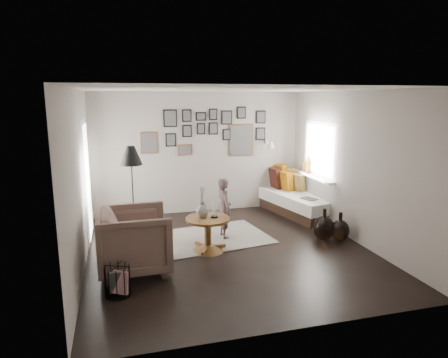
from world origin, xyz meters
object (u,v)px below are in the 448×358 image
object	(u,v)px
daybed	(295,198)
armchair	(134,240)
child	(224,208)
pedestal_table	(208,236)
vase	(203,208)
floor_lamp	(131,159)
demijohn_small	(340,230)
magazine_basket	(118,281)
demijohn_large	(324,228)

from	to	relation	value
daybed	armchair	distance (m)	4.14
daybed	child	xyz separation A→B (m)	(-1.92, -1.13, 0.23)
child	pedestal_table	bearing A→B (deg)	137.00
vase	floor_lamp	size ratio (longest dim) A/B	0.31
demijohn_small	floor_lamp	bearing A→B (deg)	161.96
vase	daybed	xyz separation A→B (m)	(2.42, 1.67, -0.41)
armchair	magazine_basket	bearing A→B (deg)	159.05
daybed	demijohn_small	bearing A→B (deg)	-102.64
pedestal_table	child	distance (m)	0.76
magazine_basket	vase	bearing A→B (deg)	40.95
demijohn_small	demijohn_large	bearing A→B (deg)	154.01
vase	daybed	bearing A→B (deg)	34.58
floor_lamp	magazine_basket	distance (m)	2.50
demijohn_small	child	xyz separation A→B (m)	(-1.91, 0.70, 0.35)
demijohn_large	demijohn_small	distance (m)	0.27
vase	child	world-z (taller)	child
pedestal_table	magazine_basket	distance (m)	1.85
vase	child	size ratio (longest dim) A/B	0.47
pedestal_table	magazine_basket	world-z (taller)	pedestal_table
armchair	demijohn_large	xyz separation A→B (m)	(3.28, 0.44, -0.25)
armchair	demijohn_small	distance (m)	3.55
pedestal_table	daybed	distance (m)	2.89
pedestal_table	daybed	size ratio (longest dim) A/B	0.33
daybed	demijohn_small	xyz separation A→B (m)	(-0.00, -1.84, -0.12)
pedestal_table	armchair	size ratio (longest dim) A/B	0.70
armchair	demijohn_large	distance (m)	3.32
pedestal_table	demijohn_small	world-z (taller)	pedestal_table
daybed	child	size ratio (longest dim) A/B	2.00
magazine_basket	pedestal_table	bearing A→B (deg)	38.86
daybed	demijohn_small	distance (m)	1.84
pedestal_table	demijohn_large	size ratio (longest dim) A/B	1.27
floor_lamp	magazine_basket	size ratio (longest dim) A/B	4.02
demijohn_large	child	size ratio (longest dim) A/B	0.52
pedestal_table	armchair	xyz separation A→B (m)	(-1.19, -0.46, 0.20)
demijohn_large	demijohn_small	world-z (taller)	demijohn_large
vase	pedestal_table	bearing A→B (deg)	-14.04
magazine_basket	demijohn_large	xyz separation A→B (m)	(3.54, 1.14, 0.02)
child	daybed	bearing A→B (deg)	-64.95
magazine_basket	demijohn_large	world-z (taller)	demijohn_large
vase	demijohn_small	bearing A→B (deg)	-3.92
pedestal_table	demijohn_large	distance (m)	2.10
daybed	magazine_basket	size ratio (longest dim) A/B	5.26
vase	magazine_basket	distance (m)	1.88
floor_lamp	demijohn_large	bearing A→B (deg)	-17.40
daybed	demijohn_large	world-z (taller)	daybed
daybed	magazine_basket	xyz separation A→B (m)	(-3.78, -2.85, -0.12)
vase	demijohn_small	world-z (taller)	vase
floor_lamp	magazine_basket	world-z (taller)	floor_lamp
daybed	floor_lamp	size ratio (longest dim) A/B	1.31
pedestal_table	vase	xyz separation A→B (m)	(-0.08, 0.02, 0.46)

